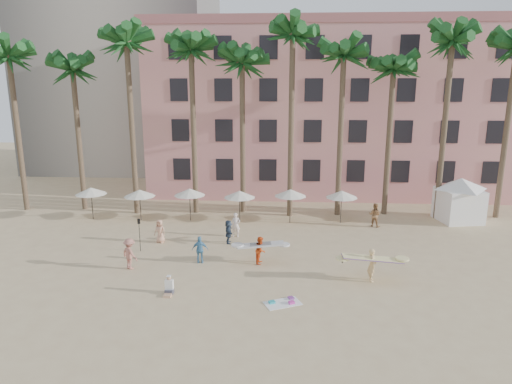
{
  "coord_description": "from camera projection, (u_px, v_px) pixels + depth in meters",
  "views": [
    {
      "loc": [
        2.41,
        -22.27,
        10.75
      ],
      "look_at": [
        0.7,
        6.0,
        4.0
      ],
      "focal_mm": 32.0,
      "sensor_mm": 36.0,
      "label": 1
    }
  ],
  "objects": [
    {
      "name": "palm_row",
      "position": [
        260.0,
        55.0,
        35.79
      ],
      "size": [
        44.4,
        5.4,
        16.3
      ],
      "color": "brown",
      "rests_on": "ground"
    },
    {
      "name": "seated_man",
      "position": [
        169.0,
        288.0,
        23.86
      ],
      "size": [
        0.43,
        0.75,
        0.98
      ],
      "color": "#3F3F4C",
      "rests_on": "ground"
    },
    {
      "name": "paddle",
      "position": [
        139.0,
        231.0,
        29.69
      ],
      "size": [
        0.18,
        0.04,
        2.23
      ],
      "color": "black",
      "rests_on": "ground"
    },
    {
      "name": "carrier_white",
      "position": [
        261.0,
        249.0,
        27.82
      ],
      "size": [
        2.89,
        1.01,
        1.69
      ],
      "color": "#DC4A17",
      "rests_on": "ground"
    },
    {
      "name": "umbrella_row",
      "position": [
        214.0,
        193.0,
        36.03
      ],
      "size": [
        22.5,
        2.7,
        2.73
      ],
      "color": "#332B23",
      "rests_on": "ground"
    },
    {
      "name": "pink_hotel",
      "position": [
        328.0,
        111.0,
        47.24
      ],
      "size": [
        35.0,
        14.0,
        16.0
      ],
      "primitive_type": "cube",
      "color": "#E7988C",
      "rests_on": "ground"
    },
    {
      "name": "cabana",
      "position": [
        460.0,
        196.0,
        36.18
      ],
      "size": [
        5.2,
        5.2,
        3.5
      ],
      "color": "white",
      "rests_on": "ground"
    },
    {
      "name": "ground",
      "position": [
        236.0,
        291.0,
        24.26
      ],
      "size": [
        120.0,
        120.0,
        0.0
      ],
      "primitive_type": "plane",
      "color": "#D1B789",
      "rests_on": "ground"
    },
    {
      "name": "beach_towel",
      "position": [
        283.0,
        302.0,
        22.92
      ],
      "size": [
        2.05,
        1.65,
        0.14
      ],
      "color": "white",
      "rests_on": "ground"
    },
    {
      "name": "carrier_yellow",
      "position": [
        372.0,
        263.0,
        25.27
      ],
      "size": [
        3.35,
        0.92,
        1.89
      ],
      "color": "#D9B37A",
      "rests_on": "ground"
    },
    {
      "name": "beachgoers",
      "position": [
        227.0,
        235.0,
        30.58
      ],
      "size": [
        17.33,
        10.37,
        1.88
      ],
      "color": "#4D8BB5",
      "rests_on": "ground"
    }
  ]
}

